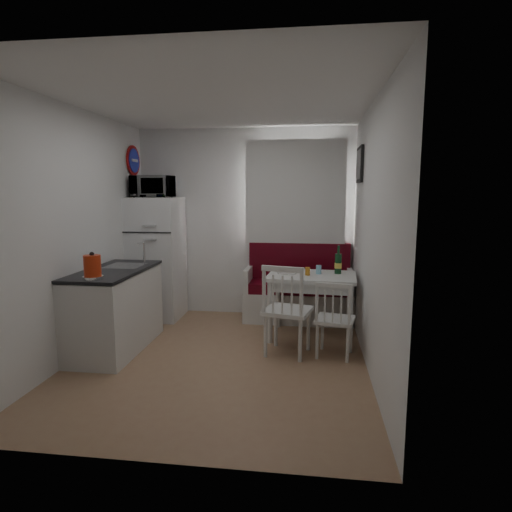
{
  "coord_description": "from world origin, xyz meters",
  "views": [
    {
      "loc": [
        0.93,
        -4.18,
        1.74
      ],
      "look_at": [
        0.32,
        0.5,
        1.02
      ],
      "focal_mm": 30.0,
      "sensor_mm": 36.0,
      "label": 1
    }
  ],
  "objects_px": {
    "kettle": "(92,266)",
    "wine_bottle": "(338,260)",
    "dining_table": "(312,282)",
    "bench": "(298,295)",
    "chair_right": "(336,312)",
    "fridge": "(157,258)",
    "chair_left": "(287,301)",
    "kitchen_counter": "(116,309)",
    "microwave": "(153,187)"
  },
  "relations": [
    {
      "from": "kettle",
      "to": "wine_bottle",
      "type": "bearing_deg",
      "value": 28.51
    },
    {
      "from": "dining_table",
      "to": "kettle",
      "type": "bearing_deg",
      "value": -145.54
    },
    {
      "from": "bench",
      "to": "kettle",
      "type": "relative_size",
      "value": 5.65
    },
    {
      "from": "bench",
      "to": "chair_right",
      "type": "xyz_separation_m",
      "value": [
        0.42,
        -1.34,
        0.17
      ]
    },
    {
      "from": "chair_right",
      "to": "wine_bottle",
      "type": "height_order",
      "value": "wine_bottle"
    },
    {
      "from": "fridge",
      "to": "chair_left",
      "type": "bearing_deg",
      "value": -33.7
    },
    {
      "from": "kitchen_counter",
      "to": "bench",
      "type": "height_order",
      "value": "kitchen_counter"
    },
    {
      "from": "chair_left",
      "to": "wine_bottle",
      "type": "xyz_separation_m",
      "value": [
        0.56,
        0.77,
        0.32
      ]
    },
    {
      "from": "bench",
      "to": "chair_left",
      "type": "relative_size",
      "value": 2.62
    },
    {
      "from": "kitchen_counter",
      "to": "dining_table",
      "type": "xyz_separation_m",
      "value": [
        2.14,
        0.67,
        0.22
      ]
    },
    {
      "from": "fridge",
      "to": "kitchen_counter",
      "type": "bearing_deg",
      "value": -90.9
    },
    {
      "from": "kitchen_counter",
      "to": "bench",
      "type": "bearing_deg",
      "value": 34.63
    },
    {
      "from": "chair_right",
      "to": "fridge",
      "type": "height_order",
      "value": "fridge"
    },
    {
      "from": "kitchen_counter",
      "to": "microwave",
      "type": "bearing_deg",
      "value": 89.06
    },
    {
      "from": "kitchen_counter",
      "to": "kettle",
      "type": "xyz_separation_m",
      "value": [
        0.05,
        -0.54,
        0.57
      ]
    },
    {
      "from": "chair_left",
      "to": "dining_table",
      "type": "bearing_deg",
      "value": 82.78
    },
    {
      "from": "chair_left",
      "to": "microwave",
      "type": "height_order",
      "value": "microwave"
    },
    {
      "from": "bench",
      "to": "dining_table",
      "type": "relative_size",
      "value": 1.35
    },
    {
      "from": "bench",
      "to": "wine_bottle",
      "type": "xyz_separation_m",
      "value": [
        0.48,
        -0.59,
        0.59
      ]
    },
    {
      "from": "dining_table",
      "to": "chair_right",
      "type": "relative_size",
      "value": 2.37
    },
    {
      "from": "bench",
      "to": "dining_table",
      "type": "bearing_deg",
      "value": -75.78
    },
    {
      "from": "kettle",
      "to": "bench",
      "type": "bearing_deg",
      "value": 44.65
    },
    {
      "from": "wine_bottle",
      "to": "dining_table",
      "type": "bearing_deg",
      "value": -162.04
    },
    {
      "from": "bench",
      "to": "fridge",
      "type": "height_order",
      "value": "fridge"
    },
    {
      "from": "dining_table",
      "to": "chair_left",
      "type": "distance_m",
      "value": 0.72
    },
    {
      "from": "microwave",
      "to": "bench",
      "type": "bearing_deg",
      "value": 4.8
    },
    {
      "from": "dining_table",
      "to": "chair_right",
      "type": "height_order",
      "value": "chair_right"
    },
    {
      "from": "dining_table",
      "to": "kettle",
      "type": "height_order",
      "value": "kettle"
    },
    {
      "from": "chair_left",
      "to": "fridge",
      "type": "relative_size",
      "value": 0.33
    },
    {
      "from": "chair_right",
      "to": "microwave",
      "type": "relative_size",
      "value": 0.87
    },
    {
      "from": "chair_left",
      "to": "wine_bottle",
      "type": "bearing_deg",
      "value": 67.3
    },
    {
      "from": "microwave",
      "to": "kettle",
      "type": "xyz_separation_m",
      "value": [
        0.03,
        -1.73,
        -0.77
      ]
    },
    {
      "from": "microwave",
      "to": "kettle",
      "type": "relative_size",
      "value": 2.02
    },
    {
      "from": "kitchen_counter",
      "to": "kettle",
      "type": "distance_m",
      "value": 0.79
    },
    {
      "from": "dining_table",
      "to": "chair_left",
      "type": "relative_size",
      "value": 1.94
    },
    {
      "from": "chair_right",
      "to": "microwave",
      "type": "xyz_separation_m",
      "value": [
        -2.37,
        1.18,
        1.29
      ]
    },
    {
      "from": "dining_table",
      "to": "chair_left",
      "type": "bearing_deg",
      "value": -105.87
    },
    {
      "from": "dining_table",
      "to": "bench",
      "type": "bearing_deg",
      "value": 108.76
    },
    {
      "from": "microwave",
      "to": "wine_bottle",
      "type": "height_order",
      "value": "microwave"
    },
    {
      "from": "chair_right",
      "to": "microwave",
      "type": "bearing_deg",
      "value": 165.25
    },
    {
      "from": "chair_left",
      "to": "wine_bottle",
      "type": "relative_size",
      "value": 1.64
    },
    {
      "from": "fridge",
      "to": "kettle",
      "type": "height_order",
      "value": "fridge"
    },
    {
      "from": "microwave",
      "to": "wine_bottle",
      "type": "distance_m",
      "value": 2.62
    },
    {
      "from": "microwave",
      "to": "wine_bottle",
      "type": "relative_size",
      "value": 1.54
    },
    {
      "from": "dining_table",
      "to": "wine_bottle",
      "type": "distance_m",
      "value": 0.41
    },
    {
      "from": "microwave",
      "to": "wine_bottle",
      "type": "xyz_separation_m",
      "value": [
        2.43,
        -0.43,
        -0.87
      ]
    },
    {
      "from": "dining_table",
      "to": "microwave",
      "type": "bearing_deg",
      "value": 170.61
    },
    {
      "from": "microwave",
      "to": "kettle",
      "type": "height_order",
      "value": "microwave"
    },
    {
      "from": "dining_table",
      "to": "microwave",
      "type": "distance_m",
      "value": 2.46
    },
    {
      "from": "fridge",
      "to": "dining_table",
      "type": "bearing_deg",
      "value": -15.19
    }
  ]
}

